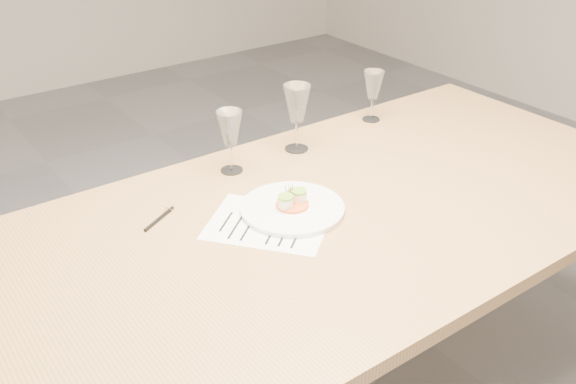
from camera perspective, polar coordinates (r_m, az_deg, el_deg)
dining_table at (r=1.70m, az=-0.46°, el=-5.26°), size 2.40×1.00×0.75m
dinner_plate at (r=1.73m, az=0.40°, el=-1.37°), size 0.28×0.28×0.07m
recipe_sheet at (r=1.68m, az=-1.78°, el=-2.80°), size 0.38×0.39×0.00m
ballpoint_pen at (r=1.73m, az=-11.36°, el=-2.32°), size 0.12×0.07×0.01m
wine_glass_1 at (r=1.89m, az=-5.19°, el=5.53°), size 0.08×0.08×0.19m
wine_glass_2 at (r=2.02m, az=0.79°, el=7.73°), size 0.09×0.09×0.22m
wine_glass_3 at (r=2.28m, az=7.59°, el=9.30°), size 0.07×0.07×0.18m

